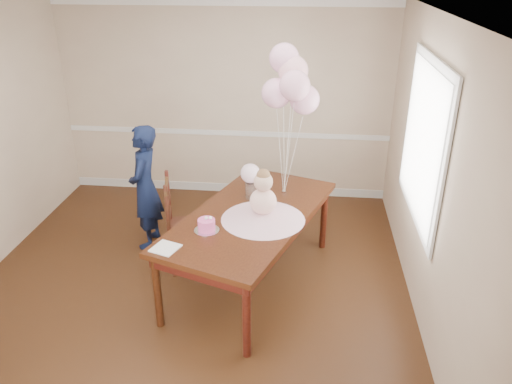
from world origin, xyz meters
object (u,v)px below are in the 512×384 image
at_px(dining_chair_seat, 190,228).
at_px(woman, 145,187).
at_px(birthday_cake, 207,225).
at_px(dining_table_top, 251,216).

relative_size(dining_chair_seat, woman, 0.32).
bearing_deg(woman, dining_chair_seat, 53.66).
distance_m(birthday_cake, woman, 1.40).
distance_m(dining_table_top, woman, 1.45).
bearing_deg(dining_chair_seat, birthday_cake, -76.11).
relative_size(birthday_cake, dining_chair_seat, 0.35).
relative_size(dining_table_top, birthday_cake, 13.33).
height_order(dining_table_top, dining_chair_seat, dining_table_top).
relative_size(dining_table_top, woman, 1.47).
height_order(birthday_cake, woman, woman).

